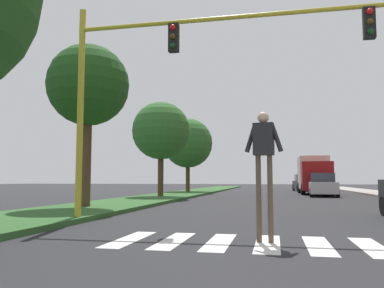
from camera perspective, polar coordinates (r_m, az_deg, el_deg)
name	(u,v)px	position (r m, az deg, el deg)	size (l,w,h in m)	color
ground_plane	(279,195)	(31.32, 12.46, -7.20)	(140.00, 140.00, 0.00)	#262628
crosswalk	(293,244)	(7.64, 14.37, -13.89)	(6.75, 2.20, 0.01)	silver
median_strip	(181,194)	(30.13, -1.59, -7.26)	(3.68, 64.00, 0.15)	#2D5B28
tree_mid	(88,86)	(16.34, -14.78, 8.12)	(3.24, 3.24, 6.40)	#4C3823
tree_far	(161,131)	(25.09, -4.52, 1.90)	(3.66, 3.66, 5.96)	#4C3823
tree_distant	(188,143)	(34.83, -0.61, 0.12)	(4.37, 4.37, 6.43)	#4C3823
traffic_light_gantry	(173,63)	(11.09, -2.72, 11.57)	(9.31, 0.30, 6.00)	gold
pedestrian_performer	(264,155)	(7.67, 10.35, -1.52)	(0.75, 0.29, 2.49)	brown
sedan_midblock	(322,185)	(29.49, 18.36, -5.71)	(2.09, 4.66, 1.64)	#B7B7BC
sedan_distant	(304,183)	(42.27, 15.90, -5.49)	(2.19, 4.58, 1.72)	black
truck_box_delivery	(314,174)	(34.15, 17.24, -4.17)	(2.40, 6.20, 3.10)	maroon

